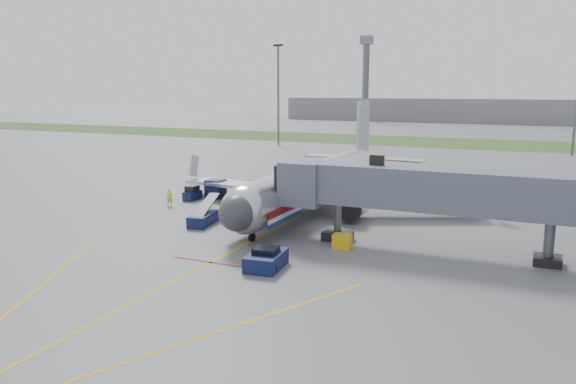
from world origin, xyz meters
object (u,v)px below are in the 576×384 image
at_px(belt_loader, 204,218).
at_px(ramp_worker, 170,197).
at_px(airliner, 315,182).
at_px(pushback_tug, 266,259).
at_px(baggage_tug, 192,194).

xyz_separation_m(belt_loader, ramp_worker, (-7.38, 5.12, 0.30)).
relative_size(airliner, belt_loader, 7.32).
distance_m(pushback_tug, baggage_tug, 24.66).
height_order(airliner, belt_loader, airliner).
distance_m(airliner, belt_loader, 12.17).
bearing_deg(baggage_tug, ramp_worker, -94.52).
xyz_separation_m(airliner, baggage_tug, (-13.52, -1.39, -1.97)).
distance_m(baggage_tug, belt_loader, 11.25).
distance_m(belt_loader, ramp_worker, 8.98).
relative_size(baggage_tug, belt_loader, 0.45).
bearing_deg(pushback_tug, ramp_worker, 142.33).
xyz_separation_m(pushback_tug, belt_loader, (-10.43, 8.63, -0.02)).
bearing_deg(airliner, pushback_tug, -77.97).
xyz_separation_m(baggage_tug, ramp_worker, (-0.29, -3.62, 0.19)).
bearing_deg(ramp_worker, baggage_tug, 43.69).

